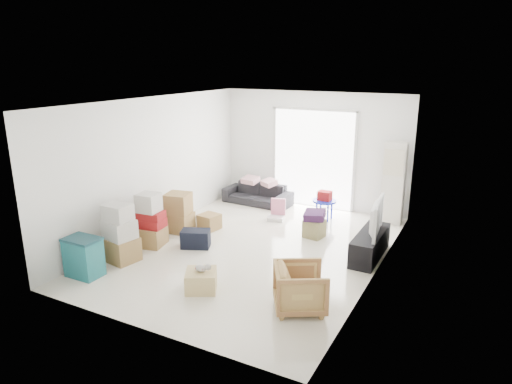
{
  "coord_description": "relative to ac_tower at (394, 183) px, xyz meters",
  "views": [
    {
      "loc": [
        3.7,
        -6.93,
        3.37
      ],
      "look_at": [
        -0.05,
        0.2,
        1.04
      ],
      "focal_mm": 32.0,
      "sensor_mm": 36.0,
      "label": 1
    }
  ],
  "objects": [
    {
      "name": "toy_walker",
      "position": [
        -2.26,
        -0.98,
        -0.75
      ],
      "size": [
        0.41,
        0.38,
        0.46
      ],
      "rotation": [
        0.0,
        0.0,
        0.27
      ],
      "color": "silver",
      "rests_on": "room_shell"
    },
    {
      "name": "duffel_bag",
      "position": [
        -2.94,
        -3.09,
        -0.71
      ],
      "size": [
        0.61,
        0.5,
        0.34
      ],
      "primitive_type": "cube",
      "rotation": [
        0.0,
        0.0,
        0.41
      ],
      "color": "black",
      "rests_on": "room_shell"
    },
    {
      "name": "pillow_right",
      "position": [
        -2.84,
        -0.18,
        -0.17
      ],
      "size": [
        0.39,
        0.37,
        0.11
      ],
      "primitive_type": "cube",
      "rotation": [
        0.0,
        0.0,
        -0.55
      ],
      "color": "#BE8A92",
      "rests_on": "sofa"
    },
    {
      "name": "box_stack_b",
      "position": [
        -3.75,
        -3.39,
        -0.44
      ],
      "size": [
        0.6,
        0.6,
        1.01
      ],
      "rotation": [
        0.0,
        0.0,
        0.18
      ],
      "color": "#987144",
      "rests_on": "room_shell"
    },
    {
      "name": "kids_table",
      "position": [
        -1.34,
        -0.49,
        -0.42
      ],
      "size": [
        0.52,
        0.52,
        0.64
      ],
      "rotation": [
        0.0,
        0.0,
        -0.41
      ],
      "color": "#1828C2",
      "rests_on": "room_shell"
    },
    {
      "name": "wood_crate",
      "position": [
        -1.91,
        -4.41,
        -0.72
      ],
      "size": [
        0.62,
        0.62,
        0.3
      ],
      "primitive_type": "cube",
      "rotation": [
        0.0,
        0.0,
        0.51
      ],
      "color": "tan",
      "rests_on": "room_shell"
    },
    {
      "name": "armchair",
      "position": [
        -0.36,
        -4.24,
        -0.52
      ],
      "size": [
        0.91,
        0.93,
        0.72
      ],
      "primitive_type": "imported",
      "rotation": [
        0.0,
        0.0,
        2.09
      ],
      "color": "tan",
      "rests_on": "room_shell"
    },
    {
      "name": "blanket",
      "position": [
        -1.16,
        -1.57,
        -0.45
      ],
      "size": [
        0.45,
        0.45,
        0.14
      ],
      "primitive_type": "cube",
      "rotation": [
        0.0,
        0.0,
        0.18
      ],
      "color": "#3D1D49",
      "rests_on": "ottoman"
    },
    {
      "name": "pillow_left",
      "position": [
        -3.35,
        -0.16,
        -0.16
      ],
      "size": [
        0.41,
        0.34,
        0.12
      ],
      "primitive_type": "cube",
      "rotation": [
        0.0,
        0.0,
        -0.14
      ],
      "color": "#BE8A92",
      "rests_on": "sofa"
    },
    {
      "name": "room_shell",
      "position": [
        -1.95,
        -2.65,
        0.48
      ],
      "size": [
        4.98,
        6.48,
        3.18
      ],
      "color": "silver",
      "rests_on": "ground"
    },
    {
      "name": "television",
      "position": [
        0.05,
        -2.01,
        -0.35
      ],
      "size": [
        0.72,
        1.11,
        0.14
      ],
      "primitive_type": "imported",
      "rotation": [
        0.0,
        0.0,
        1.69
      ],
      "color": "black",
      "rests_on": "tv_console"
    },
    {
      "name": "box_stack_a",
      "position": [
        -3.75,
        -4.17,
        -0.42
      ],
      "size": [
        0.63,
        0.55,
        1.03
      ],
      "rotation": [
        0.0,
        0.0,
        -0.12
      ],
      "color": "#987144",
      "rests_on": "room_shell"
    },
    {
      "name": "plush_bunny",
      "position": [
        -1.88,
        -4.4,
        -0.51
      ],
      "size": [
        0.26,
        0.15,
        0.13
      ],
      "rotation": [
        0.0,
        0.0,
        0.04
      ],
      "color": "#B2ADA8",
      "rests_on": "wood_crate"
    },
    {
      "name": "tv_console",
      "position": [
        0.05,
        -2.01,
        -0.65
      ],
      "size": [
        0.41,
        1.36,
        0.45
      ],
      "primitive_type": "cube",
      "color": "black",
      "rests_on": "room_shell"
    },
    {
      "name": "loose_box",
      "position": [
        -3.24,
        -2.16,
        -0.72
      ],
      "size": [
        0.44,
        0.44,
        0.32
      ],
      "primitive_type": "cube",
      "rotation": [
        0.0,
        0.0,
        -0.16
      ],
      "color": "#987144",
      "rests_on": "room_shell"
    },
    {
      "name": "box_stack_c",
      "position": [
        -3.72,
        -2.56,
        -0.48
      ],
      "size": [
        0.57,
        0.55,
        0.81
      ],
      "rotation": [
        0.0,
        0.0,
        0.09
      ],
      "color": "#987144",
      "rests_on": "room_shell"
    },
    {
      "name": "storage_bins",
      "position": [
        -3.85,
        -4.9,
        -0.55
      ],
      "size": [
        0.57,
        0.41,
        0.65
      ],
      "rotation": [
        0.0,
        0.0,
        0.01
      ],
      "color": "#18626A",
      "rests_on": "room_shell"
    },
    {
      "name": "ac_tower",
      "position": [
        0.0,
        0.0,
        0.0
      ],
      "size": [
        0.45,
        0.3,
        1.75
      ],
      "primitive_type": "cube",
      "color": "beige",
      "rests_on": "room_shell"
    },
    {
      "name": "sofa",
      "position": [
        -3.17,
        -0.15,
        -0.55
      ],
      "size": [
        1.7,
        0.56,
        0.66
      ],
      "primitive_type": "imported",
      "rotation": [
        0.0,
        0.0,
        -0.04
      ],
      "color": "#242429",
      "rests_on": "room_shell"
    },
    {
      "name": "ottoman",
      "position": [
        -1.16,
        -1.57,
        -0.7
      ],
      "size": [
        0.41,
        0.41,
        0.35
      ],
      "primitive_type": "cube",
      "rotation": [
        0.0,
        0.0,
        -0.17
      ],
      "color": "#8F8953",
      "rests_on": "room_shell"
    },
    {
      "name": "sliding_door",
      "position": [
        -1.95,
        0.33,
        0.37
      ],
      "size": [
        2.1,
        0.04,
        2.33
      ],
      "color": "white",
      "rests_on": "room_shell"
    }
  ]
}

